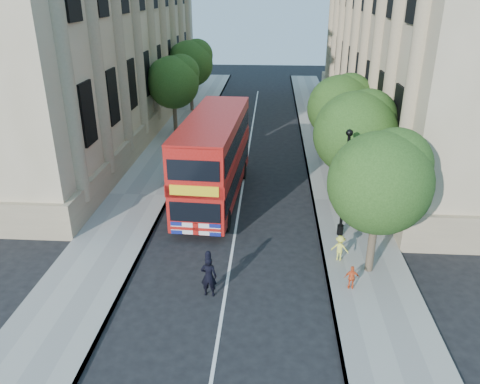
% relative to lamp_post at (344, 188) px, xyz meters
% --- Properties ---
extents(ground, '(120.00, 120.00, 0.00)m').
position_rel_lamp_post_xyz_m(ground, '(-5.00, -6.00, -2.51)').
color(ground, black).
rests_on(ground, ground).
extents(pavement_right, '(3.50, 80.00, 0.12)m').
position_rel_lamp_post_xyz_m(pavement_right, '(0.75, 4.00, -2.45)').
color(pavement_right, gray).
rests_on(pavement_right, ground).
extents(pavement_left, '(3.50, 80.00, 0.12)m').
position_rel_lamp_post_xyz_m(pavement_left, '(-10.75, 4.00, -2.45)').
color(pavement_left, gray).
rests_on(pavement_left, ground).
extents(building_right, '(12.00, 38.00, 18.00)m').
position_rel_lamp_post_xyz_m(building_right, '(8.80, 18.00, 6.49)').
color(building_right, tan).
rests_on(building_right, ground).
extents(building_left, '(12.00, 38.00, 18.00)m').
position_rel_lamp_post_xyz_m(building_left, '(-18.80, 18.00, 6.49)').
color(building_left, tan).
rests_on(building_left, ground).
extents(tree_right_near, '(4.00, 4.00, 6.08)m').
position_rel_lamp_post_xyz_m(tree_right_near, '(0.84, -2.97, 1.74)').
color(tree_right_near, '#473828').
rests_on(tree_right_near, ground).
extents(tree_right_mid, '(4.20, 4.20, 6.37)m').
position_rel_lamp_post_xyz_m(tree_right_mid, '(0.84, 3.03, 1.93)').
color(tree_right_mid, '#473828').
rests_on(tree_right_mid, ground).
extents(tree_right_far, '(4.00, 4.00, 6.15)m').
position_rel_lamp_post_xyz_m(tree_right_far, '(0.84, 9.03, 1.80)').
color(tree_right_far, '#473828').
rests_on(tree_right_far, ground).
extents(tree_left_far, '(4.00, 4.00, 6.30)m').
position_rel_lamp_post_xyz_m(tree_left_far, '(-10.96, 16.03, 1.93)').
color(tree_left_far, '#473828').
rests_on(tree_left_far, ground).
extents(tree_left_back, '(4.20, 4.20, 6.65)m').
position_rel_lamp_post_xyz_m(tree_left_back, '(-10.96, 24.03, 2.20)').
color(tree_left_back, '#473828').
rests_on(tree_left_back, ground).
extents(lamp_post, '(0.32, 0.32, 5.16)m').
position_rel_lamp_post_xyz_m(lamp_post, '(0.00, 0.00, 0.00)').
color(lamp_post, black).
rests_on(lamp_post, pavement_right).
extents(double_decker_bus, '(3.22, 10.18, 4.64)m').
position_rel_lamp_post_xyz_m(double_decker_bus, '(-6.43, 3.84, 0.05)').
color(double_decker_bus, '#A10F0B').
rests_on(double_decker_bus, ground).
extents(box_van, '(2.16, 4.98, 2.81)m').
position_rel_lamp_post_xyz_m(box_van, '(-7.90, 7.49, -1.13)').
color(box_van, black).
rests_on(box_van, ground).
extents(police_constable, '(0.64, 0.44, 1.69)m').
position_rel_lamp_post_xyz_m(police_constable, '(-5.61, -5.00, -1.67)').
color(police_constable, black).
rests_on(police_constable, ground).
extents(woman_pedestrian, '(0.94, 0.92, 1.52)m').
position_rel_lamp_post_xyz_m(woman_pedestrian, '(0.39, 2.01, -1.63)').
color(woman_pedestrian, silver).
rests_on(woman_pedestrian, pavement_right).
extents(child_a, '(0.59, 0.26, 0.99)m').
position_rel_lamp_post_xyz_m(child_a, '(-0.13, -4.36, -1.90)').
color(child_a, orange).
rests_on(child_a, pavement_right).
extents(child_b, '(0.84, 0.63, 1.15)m').
position_rel_lamp_post_xyz_m(child_b, '(-0.33, -2.27, -1.82)').
color(child_b, '#DFDD4C').
rests_on(child_b, pavement_right).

